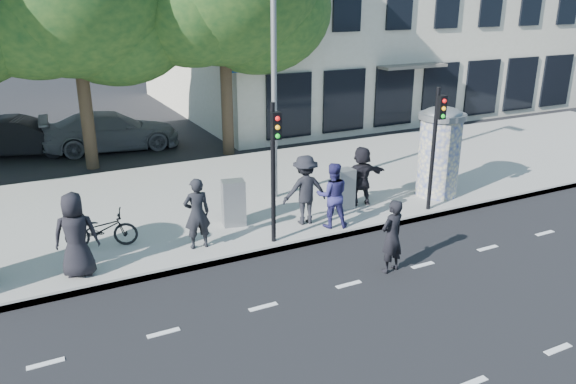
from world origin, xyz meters
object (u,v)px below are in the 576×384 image
ped_d (305,190)px  cabinet_right (344,189)px  cabinet_left (234,203)px  ad_column_right (439,150)px  traffic_pole_near (274,160)px  ped_a (76,235)px  bicycle (101,229)px  car_mid (20,136)px  ped_b (197,213)px  ped_f (361,176)px  car_right (111,131)px  traffic_pole_far (436,137)px  man_road (392,236)px  street_lamp (275,35)px  ped_c (332,195)px

ped_d → cabinet_right: bearing=-156.7°
ped_d → cabinet_left: 1.88m
ad_column_right → traffic_pole_near: (-5.80, -0.91, 0.69)m
traffic_pole_near → ped_a: bearing=175.4°
bicycle → ad_column_right: bearing=-78.0°
ped_d → car_mid: ped_d is taller
ad_column_right → ped_b: 7.57m
ped_f → car_right: size_ratio=0.33×
ped_f → car_mid: bearing=-43.3°
cabinet_left → cabinet_right: (3.19, -0.26, -0.04)m
ped_d → cabinet_left: ped_d is taller
ad_column_right → car_right: ad_column_right is taller
traffic_pole_far → ped_a: bearing=177.8°
ped_a → man_road: size_ratio=1.10×
bicycle → man_road: bearing=-108.8°
ped_d → car_right: ped_d is taller
traffic_pole_near → ped_f: traffic_pole_near is taller
cabinet_right → ped_a: bearing=-176.9°
ped_a → ped_f: 7.81m
cabinet_left → car_right: car_right is taller
ad_column_right → cabinet_left: 6.35m
street_lamp → man_road: 6.47m
man_road → traffic_pole_near: bearing=-64.4°
street_lamp → car_right: street_lamp is taller
man_road → ped_b: bearing=-50.9°
street_lamp → ped_b: street_lamp is taller
man_road → cabinet_left: bearing=-71.2°
ped_b → traffic_pole_far: bearing=177.7°
ped_a → ped_c: size_ratio=1.09×
traffic_pole_near → bicycle: size_ratio=2.03×
man_road → cabinet_right: size_ratio=1.49×
traffic_pole_near → car_right: bearing=99.1°
man_road → car_right: man_road is taller
ped_c → cabinet_left: 2.55m
traffic_pole_near → street_lamp: 4.07m
cabinet_left → car_mid: bearing=125.0°
car_right → cabinet_right: bearing=-151.0°
ped_a → ad_column_right: bearing=-163.2°
cabinet_right → ped_f: bearing=1.4°
ped_a → car_right: size_ratio=0.36×
ped_a → ped_f: size_ratio=1.09×
ped_d → ad_column_right: bearing=-171.6°
bicycle → car_mid: bearing=23.3°
car_mid → car_right: (3.25, -0.70, 0.01)m
ped_d → ped_f: 2.14m
ad_column_right → ped_c: size_ratio=1.55×
traffic_pole_near → cabinet_right: (2.71, 1.19, -1.51)m
ped_a → car_mid: ped_a is taller
cabinet_left → traffic_pole_near: bearing=-60.5°
bicycle → car_right: car_right is taller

